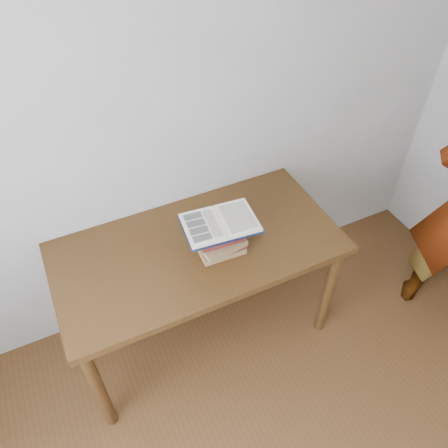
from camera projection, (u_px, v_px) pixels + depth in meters
desk at (199, 258)px, 2.30m from camera, size 1.47×0.73×0.79m
book_stack at (220, 237)px, 2.15m from camera, size 0.25×0.22×0.18m
open_book at (220, 223)px, 2.07m from camera, size 0.37×0.28×0.03m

